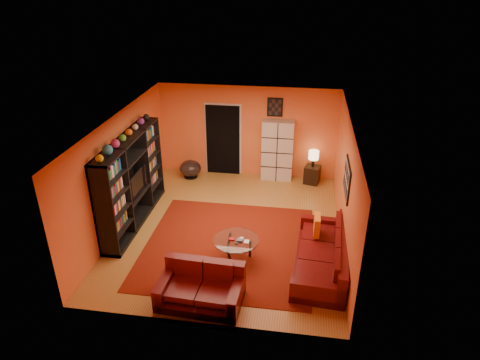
# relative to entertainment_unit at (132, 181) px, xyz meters

# --- Properties ---
(floor) EXTENTS (6.00, 6.00, 0.00)m
(floor) POSITION_rel_entertainment_unit_xyz_m (2.27, 0.00, -1.05)
(floor) COLOR olive
(floor) RESTS_ON ground
(ceiling) EXTENTS (6.00, 6.00, 0.00)m
(ceiling) POSITION_rel_entertainment_unit_xyz_m (2.27, 0.00, 1.55)
(ceiling) COLOR white
(ceiling) RESTS_ON wall_back
(wall_back) EXTENTS (6.00, 0.00, 6.00)m
(wall_back) POSITION_rel_entertainment_unit_xyz_m (2.27, 3.00, 0.25)
(wall_back) COLOR orange
(wall_back) RESTS_ON floor
(wall_front) EXTENTS (6.00, 0.00, 6.00)m
(wall_front) POSITION_rel_entertainment_unit_xyz_m (2.27, -3.00, 0.25)
(wall_front) COLOR orange
(wall_front) RESTS_ON floor
(wall_left) EXTENTS (0.00, 6.00, 6.00)m
(wall_left) POSITION_rel_entertainment_unit_xyz_m (-0.23, 0.00, 0.25)
(wall_left) COLOR orange
(wall_left) RESTS_ON floor
(wall_right) EXTENTS (0.00, 6.00, 6.00)m
(wall_right) POSITION_rel_entertainment_unit_xyz_m (4.78, 0.00, 0.25)
(wall_right) COLOR orange
(wall_right) RESTS_ON floor
(rug) EXTENTS (3.60, 3.60, 0.01)m
(rug) POSITION_rel_entertainment_unit_xyz_m (2.38, -0.70, -1.04)
(rug) COLOR #58140A
(rug) RESTS_ON floor
(doorway) EXTENTS (0.95, 0.10, 2.04)m
(doorway) POSITION_rel_entertainment_unit_xyz_m (1.57, 2.96, -0.03)
(doorway) COLOR black
(doorway) RESTS_ON floor
(wall_art_right) EXTENTS (0.03, 1.00, 0.70)m
(wall_art_right) POSITION_rel_entertainment_unit_xyz_m (4.75, -0.30, 0.55)
(wall_art_right) COLOR black
(wall_art_right) RESTS_ON wall_right
(wall_art_back) EXTENTS (0.42, 0.03, 0.52)m
(wall_art_back) POSITION_rel_entertainment_unit_xyz_m (3.02, 2.98, 1.00)
(wall_art_back) COLOR black
(wall_art_back) RESTS_ON wall_back
(entertainment_unit) EXTENTS (0.45, 3.00, 2.10)m
(entertainment_unit) POSITION_rel_entertainment_unit_xyz_m (0.00, 0.00, 0.00)
(entertainment_unit) COLOR black
(entertainment_unit) RESTS_ON floor
(tv) EXTENTS (1.00, 0.13, 0.58)m
(tv) POSITION_rel_entertainment_unit_xyz_m (0.05, -0.02, -0.04)
(tv) COLOR black
(tv) RESTS_ON entertainment_unit
(sofa) EXTENTS (1.15, 2.49, 0.85)m
(sofa) POSITION_rel_entertainment_unit_xyz_m (4.42, -1.13, -0.77)
(sofa) COLOR #48090B
(sofa) RESTS_ON rug
(loveseat) EXTENTS (1.53, 0.97, 0.85)m
(loveseat) POSITION_rel_entertainment_unit_xyz_m (2.18, -2.42, -0.77)
(loveseat) COLOR #48090B
(loveseat) RESTS_ON rug
(throw_pillow) EXTENTS (0.12, 0.42, 0.42)m
(throw_pillow) POSITION_rel_entertainment_unit_xyz_m (4.22, -0.57, -0.42)
(throw_pillow) COLOR orange
(throw_pillow) RESTS_ON sofa
(coffee_table) EXTENTS (0.93, 0.93, 0.47)m
(coffee_table) POSITION_rel_entertainment_unit_xyz_m (2.61, -1.14, -0.62)
(coffee_table) COLOR silver
(coffee_table) RESTS_ON floor
(storage_cabinet) EXTENTS (0.87, 0.39, 1.73)m
(storage_cabinet) POSITION_rel_entertainment_unit_xyz_m (3.15, 2.80, -0.19)
(storage_cabinet) COLOR beige
(storage_cabinet) RESTS_ON floor
(bowl_chair) EXTENTS (0.62, 0.62, 0.51)m
(bowl_chair) POSITION_rel_entertainment_unit_xyz_m (0.69, 2.50, -0.78)
(bowl_chair) COLOR black
(bowl_chair) RESTS_ON floor
(side_table) EXTENTS (0.48, 0.48, 0.50)m
(side_table) POSITION_rel_entertainment_unit_xyz_m (4.15, 2.67, -0.80)
(side_table) COLOR black
(side_table) RESTS_ON floor
(table_lamp) EXTENTS (0.28, 0.28, 0.46)m
(table_lamp) POSITION_rel_entertainment_unit_xyz_m (4.15, 2.67, -0.22)
(table_lamp) COLOR black
(table_lamp) RESTS_ON side_table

